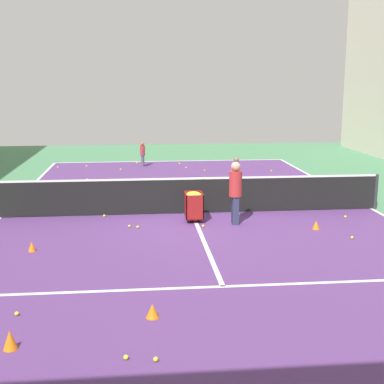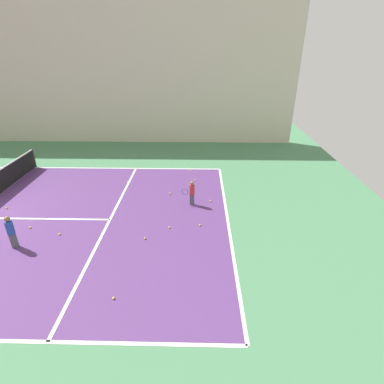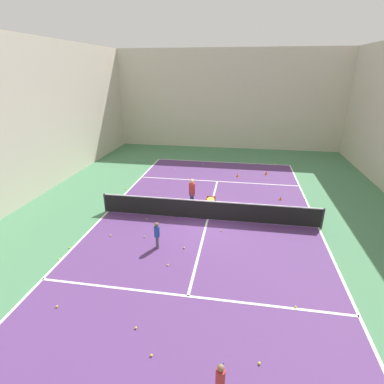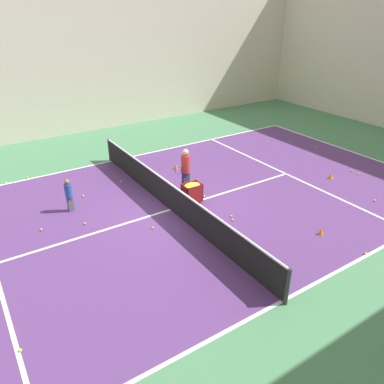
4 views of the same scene
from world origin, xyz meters
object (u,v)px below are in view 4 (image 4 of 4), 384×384
object	(u,v)px
child_midcourt	(69,193)
ball_cart	(192,190)
coach_at_net	(185,167)
training_cone_0	(331,176)
tennis_net	(170,196)

from	to	relation	value
child_midcourt	ball_cart	bearing A→B (deg)	-37.20
child_midcourt	ball_cart	distance (m)	4.16
coach_at_net	child_midcourt	bearing A→B (deg)	-9.90
training_cone_0	coach_at_net	bearing A→B (deg)	-112.90
tennis_net	coach_at_net	bearing A→B (deg)	128.66
ball_cart	coach_at_net	bearing A→B (deg)	159.43
tennis_net	coach_at_net	size ratio (longest dim) A/B	6.61
coach_at_net	ball_cart	world-z (taller)	coach_at_net
tennis_net	ball_cart	distance (m)	0.86
coach_at_net	training_cone_0	xyz separation A→B (m)	(2.32, 5.49, -0.83)
child_midcourt	ball_cart	xyz separation A→B (m)	(1.83, 3.74, -0.13)
tennis_net	training_cone_0	xyz separation A→B (m)	(1.31, 6.74, -0.41)
child_midcourt	training_cone_0	bearing A→B (deg)	-29.04
tennis_net	ball_cart	world-z (taller)	tennis_net
child_midcourt	ball_cart	world-z (taller)	child_midcourt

